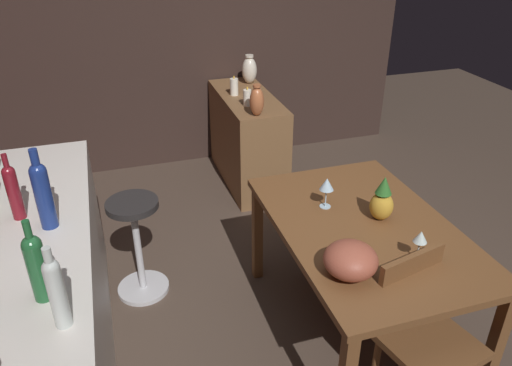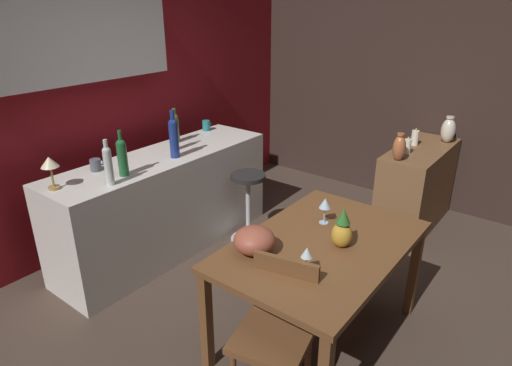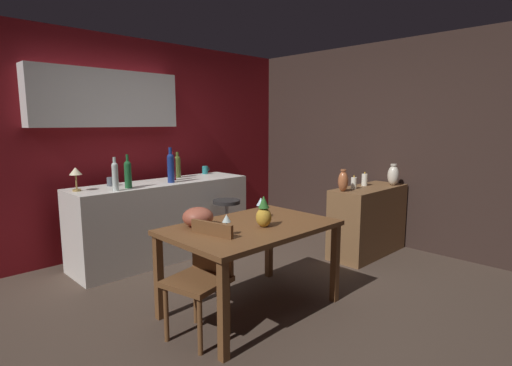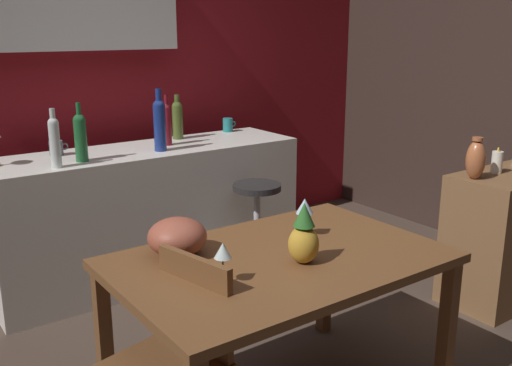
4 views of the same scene
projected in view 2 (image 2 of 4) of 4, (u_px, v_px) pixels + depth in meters
The scene contains 24 objects.
ground_plane at pixel (295, 315), 3.23m from camera, with size 9.00×9.00×0.00m, color #47382D.
wall_kitchen_back at pixel (95, 90), 3.81m from camera, with size 5.20×0.33×2.60m.
wall_side_right at pixel (405, 83), 4.75m from camera, with size 0.10×4.40×2.60m, color #33231E.
dining_table at pixel (321, 254), 2.78m from camera, with size 1.38×0.91×0.74m.
kitchen_counter at pixel (166, 203), 3.95m from camera, with size 2.10×0.60×0.90m, color silver.
sideboard_cabinet at pixel (416, 187), 4.37m from camera, with size 1.10×0.44×0.82m, color brown.
chair_near_window at pixel (277, 326), 2.44m from camera, with size 0.48×0.48×0.84m.
bar_stool at pixel (248, 206), 4.08m from camera, with size 0.34×0.34×0.68m.
wine_glass_left at pixel (307, 254), 2.40m from camera, with size 0.07×0.07×0.16m.
wine_glass_right at pixel (325, 204), 2.94m from camera, with size 0.08×0.08×0.18m.
pineapple_centerpiece at pixel (342, 230), 2.67m from camera, with size 0.13×0.13×0.26m.
fruit_bowl at pixel (254, 240), 2.62m from camera, with size 0.25×0.25×0.16m, color #9E4C38.
wine_bottle_green at pixel (122, 156), 3.30m from camera, with size 0.07×0.07×0.35m.
wine_bottle_clear at pixel (108, 164), 3.13m from camera, with size 0.06×0.06×0.34m.
wine_bottle_olive at pixel (175, 126), 4.07m from camera, with size 0.08×0.08×0.32m.
wine_bottle_cobalt at pixel (174, 136), 3.67m from camera, with size 0.08×0.08×0.40m.
wine_bottle_ruby at pixel (173, 133), 3.85m from camera, with size 0.06×0.06×0.34m.
cup_teal at pixel (206, 126), 4.47m from camera, with size 0.11×0.08×0.10m.
cup_slate at pixel (96, 165), 3.43m from camera, with size 0.12×0.08×0.09m.
counter_lamp at pixel (50, 165), 3.05m from camera, with size 0.12×0.12×0.24m.
pillar_candle_tall at pixel (407, 146), 4.05m from camera, with size 0.07×0.07×0.16m.
pillar_candle_short at pixel (415, 138), 4.28m from camera, with size 0.07×0.07×0.17m.
vase_copper at pixel (399, 148), 3.86m from camera, with size 0.11×0.11×0.25m.
vase_ceramic_ivory at pixel (448, 130), 4.34m from camera, with size 0.14×0.14×0.26m.
Camera 2 is at (-2.23, -1.36, 2.15)m, focal length 30.92 mm.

